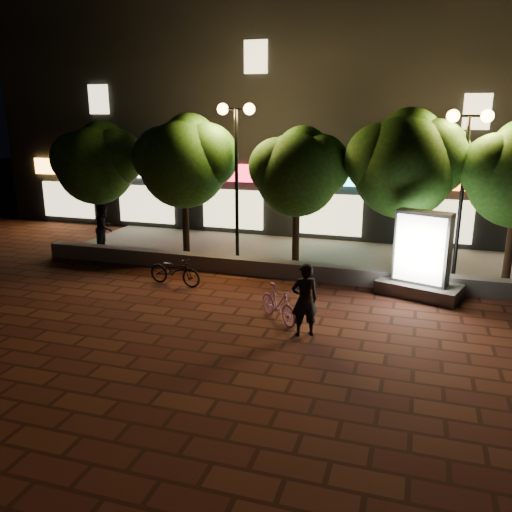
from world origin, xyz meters
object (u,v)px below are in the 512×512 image
at_px(tree_right, 406,161).
at_px(pedestrian, 105,228).
at_px(tree_left, 186,159).
at_px(street_lamp_left, 236,143).
at_px(tree_far_left, 97,160).
at_px(scooter_pink, 278,304).
at_px(street_lamp_right, 466,152).
at_px(ad_kiosk, 421,262).
at_px(scooter_parked, 175,270).
at_px(tree_mid, 299,169).
at_px(rider, 305,300).

height_order(tree_right, pedestrian, tree_right).
relative_size(tree_left, street_lamp_left, 0.94).
distance_m(tree_far_left, scooter_pink, 9.96).
relative_size(street_lamp_left, street_lamp_right, 1.04).
relative_size(tree_left, tree_right, 0.97).
relative_size(street_lamp_left, ad_kiosk, 2.11).
relative_size(tree_right, scooter_parked, 2.95).
xyz_separation_m(tree_right, scooter_parked, (-6.30, -3.18, -3.12)).
relative_size(street_lamp_right, pedestrian, 2.89).
height_order(tree_mid, street_lamp_left, street_lamp_left).
distance_m(tree_far_left, tree_mid, 7.50).
relative_size(tree_right, ad_kiosk, 2.06).
xyz_separation_m(tree_mid, street_lamp_right, (4.95, -0.26, 0.68)).
height_order(tree_left, tree_right, tree_right).
relative_size(tree_mid, tree_right, 0.89).
height_order(ad_kiosk, scooter_parked, ad_kiosk).
height_order(tree_mid, ad_kiosk, tree_mid).
relative_size(tree_far_left, ad_kiosk, 1.89).
xyz_separation_m(street_lamp_left, pedestrian, (-4.96, -0.35, -3.09)).
height_order(tree_right, scooter_parked, tree_right).
xyz_separation_m(street_lamp_right, ad_kiosk, (-0.99, -1.70, -2.92)).
height_order(tree_left, rider, tree_left).
bearing_deg(tree_far_left, scooter_parked, -35.22).
height_order(tree_far_left, tree_mid, tree_far_left).
bearing_deg(scooter_parked, pedestrian, 64.76).
height_order(street_lamp_left, ad_kiosk, street_lamp_left).
xyz_separation_m(tree_mid, rider, (1.44, -5.59, -2.35)).
bearing_deg(tree_far_left, scooter_pink, -31.39).
xyz_separation_m(tree_left, street_lamp_right, (8.95, -0.26, 0.45)).
bearing_deg(street_lamp_left, pedestrian, -175.96).
height_order(tree_mid, pedestrian, tree_mid).
relative_size(tree_right, street_lamp_right, 1.02).
height_order(tree_mid, street_lamp_right, street_lamp_right).
relative_size(tree_left, ad_kiosk, 1.99).
distance_m(tree_left, tree_mid, 4.00).
height_order(street_lamp_right, ad_kiosk, street_lamp_right).
bearing_deg(tree_right, ad_kiosk, -71.63).
distance_m(street_lamp_left, pedestrian, 5.85).
bearing_deg(tree_mid, tree_left, 180.00).
relative_size(tree_far_left, scooter_pink, 3.01).
bearing_deg(pedestrian, scooter_pink, -127.25).
height_order(scooter_pink, pedestrian, pedestrian).
xyz_separation_m(street_lamp_left, ad_kiosk, (6.01, -1.70, -3.06)).
bearing_deg(ad_kiosk, street_lamp_left, 164.20).
bearing_deg(scooter_parked, tree_mid, -36.01).
distance_m(tree_far_left, rider, 10.81).
xyz_separation_m(tree_mid, scooter_pink, (0.65, -4.97, -2.75)).
bearing_deg(street_lamp_left, rider, -56.76).
distance_m(tree_mid, rider, 6.23).
relative_size(ad_kiosk, pedestrian, 1.42).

